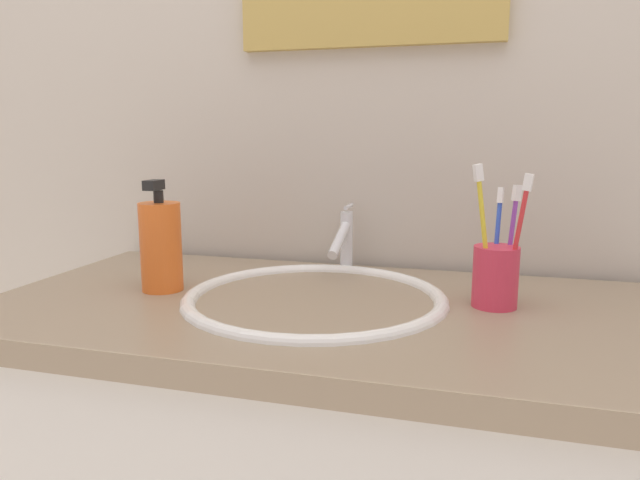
{
  "coord_description": "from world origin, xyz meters",
  "views": [
    {
      "loc": [
        0.22,
        -0.83,
        1.09
      ],
      "look_at": [
        -0.03,
        0.04,
        0.92
      ],
      "focal_mm": 32.62,
      "sensor_mm": 36.0,
      "label": 1
    }
  ],
  "objects_px": {
    "soap_dispenser": "(161,246)",
    "toothbrush_cup": "(495,277)",
    "toothbrush_red": "(518,233)",
    "toothbrush_purple": "(511,235)",
    "toothbrush_blue": "(497,236)",
    "toothbrush_yellow": "(484,227)",
    "faucet": "(344,239)"
  },
  "relations": [
    {
      "from": "toothbrush_purple",
      "to": "soap_dispenser",
      "type": "distance_m",
      "value": 0.56
    },
    {
      "from": "faucet",
      "to": "toothbrush_purple",
      "type": "xyz_separation_m",
      "value": [
        0.29,
        -0.14,
        0.04
      ]
    },
    {
      "from": "toothbrush_cup",
      "to": "toothbrush_red",
      "type": "xyz_separation_m",
      "value": [
        0.03,
        -0.01,
        0.07
      ]
    },
    {
      "from": "faucet",
      "to": "toothbrush_cup",
      "type": "relative_size",
      "value": 1.64
    },
    {
      "from": "toothbrush_blue",
      "to": "soap_dispenser",
      "type": "distance_m",
      "value": 0.54
    },
    {
      "from": "toothbrush_cup",
      "to": "toothbrush_yellow",
      "type": "height_order",
      "value": "toothbrush_yellow"
    },
    {
      "from": "toothbrush_purple",
      "to": "toothbrush_yellow",
      "type": "bearing_deg",
      "value": -134.07
    },
    {
      "from": "toothbrush_yellow",
      "to": "soap_dispenser",
      "type": "distance_m",
      "value": 0.51
    },
    {
      "from": "toothbrush_yellow",
      "to": "toothbrush_red",
      "type": "bearing_deg",
      "value": 5.81
    },
    {
      "from": "faucet",
      "to": "toothbrush_purple",
      "type": "relative_size",
      "value": 0.86
    },
    {
      "from": "soap_dispenser",
      "to": "toothbrush_cup",
      "type": "bearing_deg",
      "value": 5.63
    },
    {
      "from": "toothbrush_cup",
      "to": "faucet",
      "type": "bearing_deg",
      "value": 149.46
    },
    {
      "from": "toothbrush_cup",
      "to": "toothbrush_purple",
      "type": "height_order",
      "value": "toothbrush_purple"
    },
    {
      "from": "toothbrush_yellow",
      "to": "faucet",
      "type": "bearing_deg",
      "value": 144.37
    },
    {
      "from": "toothbrush_yellow",
      "to": "soap_dispenser",
      "type": "bearing_deg",
      "value": -176.31
    },
    {
      "from": "toothbrush_purple",
      "to": "toothbrush_blue",
      "type": "distance_m",
      "value": 0.02
    },
    {
      "from": "toothbrush_yellow",
      "to": "toothbrush_red",
      "type": "distance_m",
      "value": 0.05
    },
    {
      "from": "toothbrush_cup",
      "to": "soap_dispenser",
      "type": "height_order",
      "value": "soap_dispenser"
    },
    {
      "from": "toothbrush_blue",
      "to": "soap_dispenser",
      "type": "relative_size",
      "value": 0.94
    },
    {
      "from": "toothbrush_red",
      "to": "toothbrush_blue",
      "type": "xyz_separation_m",
      "value": [
        -0.03,
        0.04,
        -0.01
      ]
    },
    {
      "from": "toothbrush_red",
      "to": "toothbrush_yellow",
      "type": "bearing_deg",
      "value": -174.19
    },
    {
      "from": "toothbrush_blue",
      "to": "faucet",
      "type": "bearing_deg",
      "value": 153.79
    },
    {
      "from": "toothbrush_purple",
      "to": "toothbrush_red",
      "type": "distance_m",
      "value": 0.04
    },
    {
      "from": "soap_dispenser",
      "to": "toothbrush_red",
      "type": "bearing_deg",
      "value": 3.87
    },
    {
      "from": "toothbrush_cup",
      "to": "toothbrush_red",
      "type": "bearing_deg",
      "value": -27.83
    },
    {
      "from": "soap_dispenser",
      "to": "faucet",
      "type": "bearing_deg",
      "value": 39.18
    },
    {
      "from": "toothbrush_cup",
      "to": "toothbrush_blue",
      "type": "xyz_separation_m",
      "value": [
        -0.0,
        0.03,
        0.06
      ]
    },
    {
      "from": "toothbrush_purple",
      "to": "toothbrush_cup",
      "type": "bearing_deg",
      "value": -131.41
    },
    {
      "from": "toothbrush_cup",
      "to": "soap_dispenser",
      "type": "bearing_deg",
      "value": -174.37
    },
    {
      "from": "toothbrush_yellow",
      "to": "toothbrush_red",
      "type": "relative_size",
      "value": 1.07
    },
    {
      "from": "toothbrush_red",
      "to": "soap_dispenser",
      "type": "distance_m",
      "value": 0.56
    },
    {
      "from": "faucet",
      "to": "toothbrush_red",
      "type": "relative_size",
      "value": 0.77
    }
  ]
}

